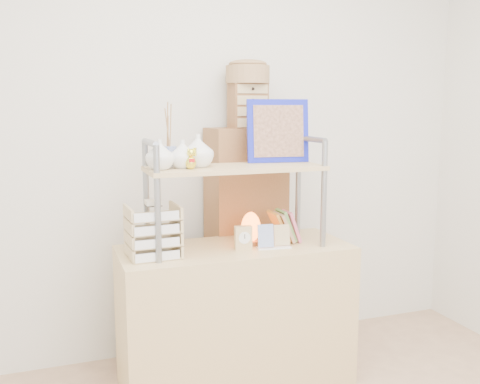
% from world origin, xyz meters
% --- Properties ---
extents(room_shell, '(3.42, 3.41, 2.61)m').
position_xyz_m(room_shell, '(0.00, 0.39, 1.69)').
color(room_shell, silver).
rests_on(room_shell, ground).
extents(desk, '(1.20, 0.50, 0.75)m').
position_xyz_m(desk, '(0.00, 1.20, 0.38)').
color(desk, tan).
rests_on(desk, ground).
extents(cabinet, '(0.47, 0.28, 1.35)m').
position_xyz_m(cabinet, '(0.20, 1.57, 0.68)').
color(cabinet, brown).
rests_on(cabinet, ground).
extents(hutch, '(0.91, 0.34, 0.76)m').
position_xyz_m(hutch, '(-0.07, 1.21, 1.19)').
color(hutch, gray).
rests_on(hutch, desk).
extents(letter_tray, '(0.24, 0.23, 0.28)m').
position_xyz_m(letter_tray, '(-0.43, 1.15, 0.86)').
color(letter_tray, tan).
rests_on(letter_tray, desk).
extents(salt_lamp, '(0.11, 0.11, 0.17)m').
position_xyz_m(salt_lamp, '(0.09, 1.22, 0.84)').
color(salt_lamp, brown).
rests_on(salt_lamp, desk).
extents(desk_clock, '(0.09, 0.05, 0.12)m').
position_xyz_m(desk_clock, '(0.02, 1.13, 0.81)').
color(desk_clock, '#D3B871').
rests_on(desk_clock, desk).
extents(postcard_stand, '(0.18, 0.07, 0.13)m').
position_xyz_m(postcard_stand, '(0.18, 1.11, 0.79)').
color(postcard_stand, white).
rests_on(postcard_stand, desk).
extents(drawer_chest, '(0.20, 0.16, 0.25)m').
position_xyz_m(drawer_chest, '(0.20, 1.55, 1.48)').
color(drawer_chest, brown).
rests_on(drawer_chest, cabinet).
extents(woven_basket, '(0.25, 0.25, 0.10)m').
position_xyz_m(woven_basket, '(0.20, 1.55, 1.65)').
color(woven_basket, brown).
rests_on(woven_basket, drawer_chest).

